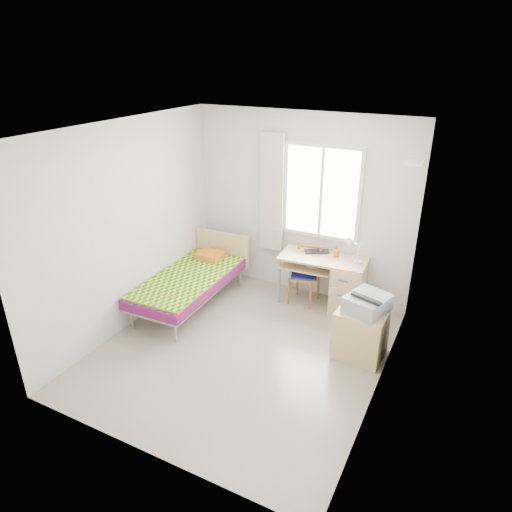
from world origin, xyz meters
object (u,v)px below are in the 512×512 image
Objects in this scene: desk at (343,284)px; chair at (306,271)px; cabinet at (361,333)px; printer at (367,303)px; bed at (192,279)px.

chair reaches higher than desk.
cabinet is (1.04, -0.92, -0.17)m from chair.
desk is 2.12× the size of printer.
printer reaches higher than cabinet.
chair reaches higher than cabinet.
cabinet is at bearing -65.35° from desk.
chair is at bearing 141.29° from cabinet.
printer is (0.04, 0.02, 0.40)m from cabinet.
printer is at bearing -56.01° from chair.
printer reaches higher than desk.
desk is at bearing 21.06° from bed.
printer is at bearing -3.63° from bed.
desk is 1.04m from cabinet.
chair is at bearing 157.36° from printer.
chair is at bearing 28.99° from bed.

